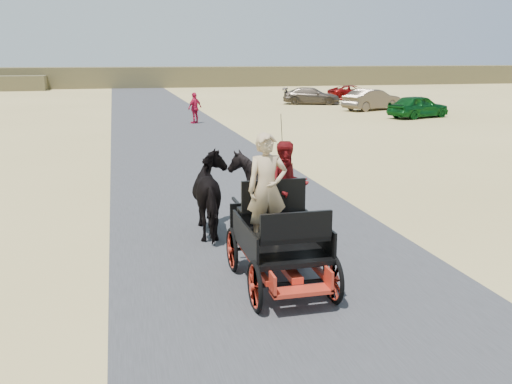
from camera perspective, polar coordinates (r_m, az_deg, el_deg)
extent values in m
plane|color=tan|center=(11.28, 1.00, -5.66)|extent=(140.00, 140.00, 0.00)
cube|color=#38383A|center=(11.27, 1.00, -5.64)|extent=(6.00, 140.00, 0.01)
cube|color=brown|center=(72.39, -11.88, 11.19)|extent=(140.00, 6.00, 2.40)
imported|color=black|center=(12.02, -4.14, -0.27)|extent=(0.91, 2.01, 1.70)
imported|color=black|center=(12.24, 0.93, 0.02)|extent=(1.37, 1.54, 1.70)
imported|color=tan|center=(9.11, 1.11, 0.30)|extent=(0.66, 0.43, 1.80)
imported|color=#660C0F|center=(9.78, 3.11, 0.53)|extent=(0.77, 0.60, 1.58)
imported|color=#C4163F|center=(32.38, -6.13, 8.35)|extent=(1.05, 0.96, 1.73)
imported|color=#0C4C19|center=(36.57, 15.92, 8.24)|extent=(4.40, 2.84, 1.39)
imported|color=brown|center=(41.06, 11.52, 9.04)|extent=(4.69, 3.07, 1.46)
imported|color=brown|center=(45.46, 5.57, 9.54)|extent=(4.82, 3.35, 1.30)
imported|color=maroon|center=(51.39, 9.69, 9.81)|extent=(4.35, 2.03, 1.20)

